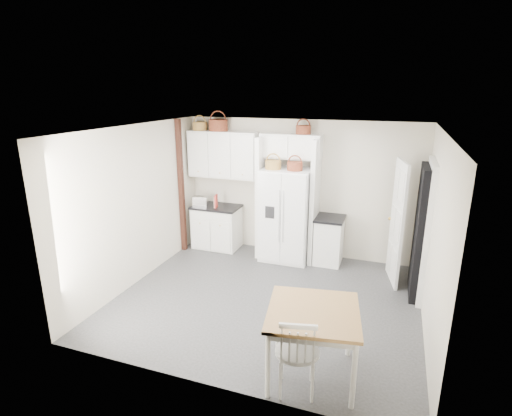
% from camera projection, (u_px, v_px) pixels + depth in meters
% --- Properties ---
extents(floor, '(4.50, 4.50, 0.00)m').
position_uv_depth(floor, '(267.00, 299.00, 6.20)').
color(floor, '#2F2F30').
rests_on(floor, ground).
extents(ceiling, '(4.50, 4.50, 0.00)m').
position_uv_depth(ceiling, '(268.00, 129.00, 5.45)').
color(ceiling, white).
rests_on(ceiling, wall_back).
extents(wall_back, '(4.50, 0.00, 4.50)m').
position_uv_depth(wall_back, '(300.00, 189.00, 7.63)').
color(wall_back, beige).
rests_on(wall_back, floor).
extents(wall_left, '(0.00, 4.00, 4.00)m').
position_uv_depth(wall_left, '(137.00, 205.00, 6.54)').
color(wall_left, beige).
rests_on(wall_left, floor).
extents(wall_right, '(0.00, 4.00, 4.00)m').
position_uv_depth(wall_right, '(435.00, 238.00, 5.10)').
color(wall_right, beige).
rests_on(wall_right, floor).
extents(refrigerator, '(0.90, 0.72, 1.74)m').
position_uv_depth(refrigerator, '(286.00, 215.00, 7.46)').
color(refrigerator, white).
rests_on(refrigerator, floor).
extents(base_cab_left, '(0.91, 0.57, 0.84)m').
position_uv_depth(base_cab_left, '(217.00, 227.00, 8.13)').
color(base_cab_left, white).
rests_on(base_cab_left, floor).
extents(base_cab_right, '(0.48, 0.58, 0.84)m').
position_uv_depth(base_cab_right, '(329.00, 241.00, 7.40)').
color(base_cab_right, white).
rests_on(base_cab_right, floor).
extents(dining_table, '(1.13, 1.13, 0.82)m').
position_uv_depth(dining_table, '(312.00, 343.00, 4.45)').
color(dining_table, brown).
rests_on(dining_table, floor).
extents(windsor_chair, '(0.55, 0.52, 0.96)m').
position_uv_depth(windsor_chair, '(297.00, 352.00, 4.19)').
color(windsor_chair, white).
rests_on(windsor_chair, floor).
extents(counter_left, '(0.94, 0.61, 0.04)m').
position_uv_depth(counter_left, '(216.00, 207.00, 8.00)').
color(counter_left, black).
rests_on(counter_left, base_cab_left).
extents(counter_right, '(0.52, 0.61, 0.04)m').
position_uv_depth(counter_right, '(330.00, 218.00, 7.27)').
color(counter_right, black).
rests_on(counter_right, base_cab_right).
extents(toaster, '(0.31, 0.22, 0.20)m').
position_uv_depth(toaster, '(200.00, 201.00, 7.98)').
color(toaster, silver).
rests_on(toaster, counter_left).
extents(cookbook_red, '(0.07, 0.17, 0.25)m').
position_uv_depth(cookbook_red, '(216.00, 201.00, 7.88)').
color(cookbook_red, '#B83128').
rests_on(cookbook_red, counter_left).
extents(cookbook_cream, '(0.04, 0.15, 0.22)m').
position_uv_depth(cookbook_cream, '(216.00, 202.00, 7.89)').
color(cookbook_cream, beige).
rests_on(cookbook_cream, counter_left).
extents(basket_upper_a, '(0.29, 0.29, 0.16)m').
position_uv_depth(basket_upper_a, '(200.00, 126.00, 7.79)').
color(basket_upper_a, olive).
rests_on(basket_upper_a, upper_cabinet).
extents(basket_upper_b, '(0.37, 0.37, 0.22)m').
position_uv_depth(basket_upper_b, '(218.00, 125.00, 7.65)').
color(basket_upper_b, '#551A11').
rests_on(basket_upper_b, upper_cabinet).
extents(basket_bridge_b, '(0.27, 0.27, 0.15)m').
position_uv_depth(basket_bridge_b, '(303.00, 130.00, 7.13)').
color(basket_bridge_b, '#551A11').
rests_on(basket_bridge_b, bridge_cabinet).
extents(basket_fridge_a, '(0.29, 0.29, 0.15)m').
position_uv_depth(basket_fridge_a, '(273.00, 165.00, 7.18)').
color(basket_fridge_a, olive).
rests_on(basket_fridge_a, refrigerator).
extents(basket_fridge_b, '(0.28, 0.28, 0.15)m').
position_uv_depth(basket_fridge_b, '(295.00, 166.00, 7.05)').
color(basket_fridge_b, '#551A11').
rests_on(basket_fridge_b, refrigerator).
extents(upper_cabinet, '(1.40, 0.34, 0.90)m').
position_uv_depth(upper_cabinet, '(224.00, 155.00, 7.78)').
color(upper_cabinet, white).
rests_on(upper_cabinet, wall_back).
extents(bridge_cabinet, '(1.12, 0.34, 0.45)m').
position_uv_depth(bridge_cabinet, '(291.00, 146.00, 7.29)').
color(bridge_cabinet, white).
rests_on(bridge_cabinet, wall_back).
extents(fridge_panel_left, '(0.08, 0.60, 2.30)m').
position_uv_depth(fridge_panel_left, '(262.00, 197.00, 7.61)').
color(fridge_panel_left, white).
rests_on(fridge_panel_left, floor).
extents(fridge_panel_right, '(0.08, 0.60, 2.30)m').
position_uv_depth(fridge_panel_right, '(315.00, 202.00, 7.29)').
color(fridge_panel_right, white).
rests_on(fridge_panel_right, floor).
extents(trim_post, '(0.09, 0.09, 2.60)m').
position_uv_depth(trim_post, '(181.00, 187.00, 7.74)').
color(trim_post, black).
rests_on(trim_post, floor).
extents(doorway_void, '(0.18, 0.85, 2.05)m').
position_uv_depth(doorway_void, '(421.00, 232.00, 6.11)').
color(doorway_void, black).
rests_on(doorway_void, floor).
extents(door_slab, '(0.21, 0.79, 2.05)m').
position_uv_depth(door_slab, '(397.00, 223.00, 6.53)').
color(door_slab, white).
rests_on(door_slab, floor).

